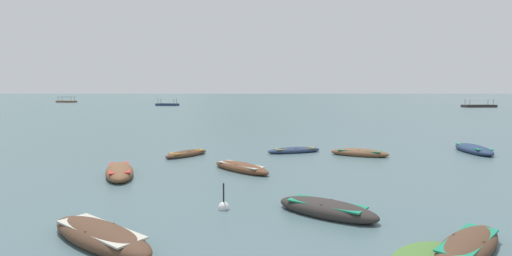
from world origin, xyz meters
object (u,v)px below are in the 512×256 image
Objects in this scene: rowboat_5 at (468,246)px; rowboat_9 at (119,172)px; rowboat_6 at (241,168)px; rowboat_8 at (327,209)px; mooring_buoy at (224,207)px; rowboat_2 at (359,153)px; ferry_2 at (167,104)px; rowboat_0 at (474,149)px; rowboat_3 at (186,154)px; ferry_1 at (479,106)px; rowboat_4 at (100,236)px; rowboat_7 at (294,150)px; ferry_0 at (67,101)px.

rowboat_5 is 15.80m from rowboat_9.
rowboat_8 reaches higher than rowboat_6.
mooring_buoy is (5.49, -5.90, -0.13)m from rowboat_9.
rowboat_2 is 101.75m from ferry_2.
rowboat_0 reaches higher than rowboat_8.
rowboat_3 is 14.29m from rowboat_8.
rowboat_6 is 6.88m from mooring_buoy.
mooring_buoy is (2.79, -11.89, -0.06)m from rowboat_3.
rowboat_2 is 15.44m from rowboat_9.
rowboat_0 is 19.20m from rowboat_8.
rowboat_0 reaches higher than rowboat_6.
rowboat_9 is 4.00× the size of mooring_buoy.
rowboat_2 is at bearing 51.84° from mooring_buoy.
rowboat_2 reaches higher than rowboat_5.
rowboat_9 is 0.48× the size of ferry_1.
rowboat_5 reaches higher than rowboat_3.
rowboat_4 is (-21.07, -15.22, -0.01)m from rowboat_0.
ferry_2 reaches higher than rowboat_8.
rowboat_4 is at bearing -144.15° from rowboat_0.
rowboat_6 is at bearing 110.24° from rowboat_8.
mooring_buoy is (-17.60, -12.29, -0.12)m from rowboat_0.
ferry_1 is at bearing 50.30° from rowboat_6.
rowboat_2 is 9.34m from rowboat_6.
rowboat_9 is 8.06m from mooring_buoy.
rowboat_0 reaches higher than rowboat_7.
rowboat_3 is 0.43× the size of ferry_2.
ferry_0 is at bearing 119.38° from rowboat_2.
rowboat_2 is 14.48m from mooring_buoy.
ferry_1 is at bearing -23.00° from ferry_0.
rowboat_4 is at bearing -139.73° from mooring_buoy.
mooring_buoy is at bearing -47.07° from rowboat_9.
ferry_1 is at bearing 51.73° from rowboat_4.
ferry_2 is (-21.26, 101.95, 0.26)m from rowboat_6.
rowboat_2 is at bearing 66.56° from rowboat_8.
rowboat_4 is 3.86× the size of mooring_buoy.
ferry_2 is (-27.13, 113.00, 0.26)m from rowboat_5.
mooring_buoy reaches higher than rowboat_5.
rowboat_3 is at bearing 65.79° from rowboat_9.
rowboat_7 is at bearing 57.33° from rowboat_6.
ferry_0 is (-75.78, 154.24, 0.26)m from rowboat_5.
rowboat_9 is 0.59× the size of ferry_2.
rowboat_8 is (6.42, -12.77, 0.05)m from rowboat_3.
rowboat_7 is 1.12× the size of rowboat_8.
rowboat_9 is at bearing -159.18° from rowboat_2.
ferry_2 is (-14.99, 102.89, 0.21)m from rowboat_9.
rowboat_0 is 1.07× the size of rowboat_9.
mooring_buoy is at bearing -79.34° from ferry_2.
rowboat_9 reaches higher than rowboat_3.
ferry_0 is at bearing 157.00° from ferry_1.
rowboat_4 is at bearing -81.34° from ferry_2.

